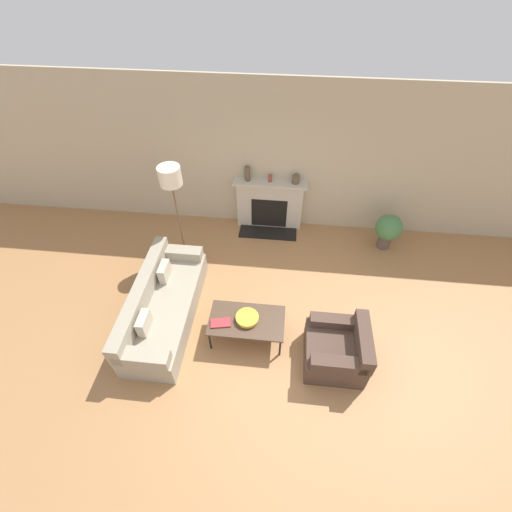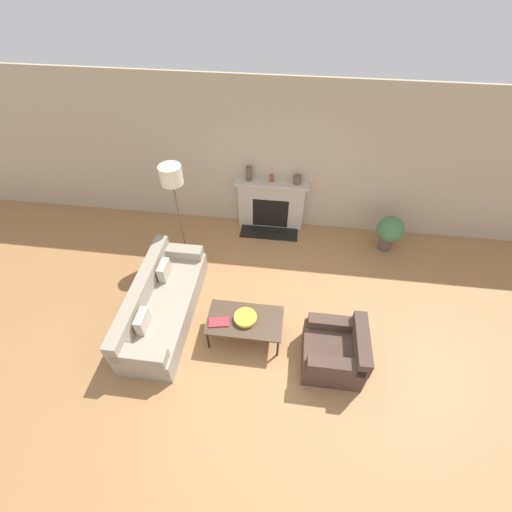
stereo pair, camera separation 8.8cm
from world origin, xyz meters
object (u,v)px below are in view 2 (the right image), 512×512
(armchair_near, at_px, (336,351))
(coffee_table, at_px, (245,321))
(floor_lamp, at_px, (173,184))
(fireplace, at_px, (271,205))
(potted_plant, at_px, (390,231))
(couch, at_px, (162,305))
(mantel_vase_center_right, at_px, (297,180))
(mantel_vase_left, at_px, (249,173))
(mantel_vase_center_left, at_px, (272,178))
(bowl, at_px, (245,318))
(book, at_px, (219,322))

(armchair_near, bearing_deg, coffee_table, -101.48)
(armchair_near, height_order, floor_lamp, floor_lamp)
(fireplace, bearing_deg, potted_plant, -10.40)
(couch, height_order, mantel_vase_center_right, mantel_vase_center_right)
(mantel_vase_left, xyz_separation_m, mantel_vase_center_left, (0.43, 0.00, -0.07))
(coffee_table, bearing_deg, fireplace, 87.33)
(couch, xyz_separation_m, mantel_vase_left, (1.05, 2.52, 0.91))
(mantel_vase_center_left, height_order, mantel_vase_center_right, mantel_vase_center_right)
(armchair_near, bearing_deg, fireplace, -157.93)
(mantel_vase_center_right, height_order, potted_plant, mantel_vase_center_right)
(potted_plant, bearing_deg, fireplace, 169.60)
(couch, relative_size, bowl, 6.47)
(mantel_vase_center_left, relative_size, mantel_vase_center_right, 0.89)
(fireplace, height_order, potted_plant, fireplace)
(floor_lamp, height_order, mantel_vase_center_left, floor_lamp)
(bowl, relative_size, book, 1.07)
(coffee_table, relative_size, mantel_vase_center_right, 6.94)
(fireplace, xyz_separation_m, couch, (-1.49, -2.50, -0.23))
(fireplace, distance_m, mantel_vase_left, 0.81)
(mantel_vase_center_right, xyz_separation_m, potted_plant, (1.81, -0.43, -0.70))
(bowl, relative_size, mantel_vase_left, 1.20)
(fireplace, bearing_deg, armchair_near, -67.93)
(armchair_near, bearing_deg, mantel_vase_left, -151.23)
(floor_lamp, xyz_separation_m, mantel_vase_center_right, (2.01, 1.05, -0.44))
(fireplace, bearing_deg, floor_lamp, -145.89)
(armchair_near, xyz_separation_m, mantel_vase_center_left, (-1.22, 3.00, 0.84))
(coffee_table, distance_m, mantel_vase_center_left, 2.83)
(book, xyz_separation_m, mantel_vase_left, (0.06, 2.83, 0.76))
(coffee_table, bearing_deg, floor_lamp, 129.97)
(mantel_vase_center_left, bearing_deg, bowl, -92.39)
(couch, height_order, floor_lamp, floor_lamp)
(couch, relative_size, mantel_vase_center_right, 13.69)
(fireplace, bearing_deg, mantel_vase_center_left, 110.45)
(bowl, xyz_separation_m, mantel_vase_center_left, (0.11, 2.72, 0.65))
(book, relative_size, floor_lamp, 0.17)
(bowl, relative_size, potted_plant, 0.47)
(couch, bearing_deg, fireplace, -30.82)
(mantel_vase_center_right, bearing_deg, book, -108.98)
(fireplace, xyz_separation_m, armchair_near, (1.21, -2.99, -0.23))
(couch, bearing_deg, potted_plant, -61.15)
(armchair_near, height_order, book, armchair_near)
(book, distance_m, mantel_vase_center_right, 3.07)
(mantel_vase_center_right, bearing_deg, floor_lamp, -152.32)
(coffee_table, distance_m, floor_lamp, 2.48)
(coffee_table, distance_m, mantel_vase_center_right, 2.89)
(book, xyz_separation_m, mantel_vase_center_left, (0.49, 2.83, 0.69))
(coffee_table, height_order, mantel_vase_center_right, mantel_vase_center_right)
(book, height_order, mantel_vase_center_right, mantel_vase_center_right)
(book, bearing_deg, coffee_table, 3.84)
(coffee_table, distance_m, mantel_vase_left, 2.86)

